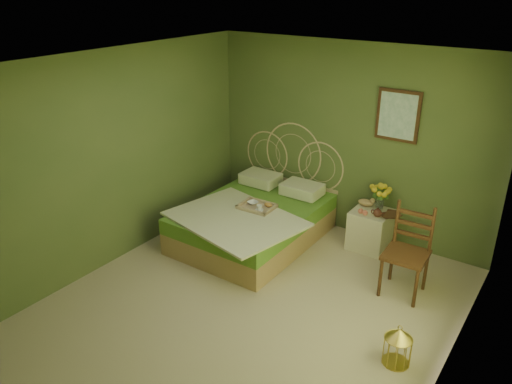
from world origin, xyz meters
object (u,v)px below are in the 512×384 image
Objects in this scene: chair at (409,245)px; birdcage at (397,347)px; bed at (256,218)px; nightstand at (372,223)px.

chair is 1.32m from birdcage.
bed is at bearing 153.18° from birdcage.
chair is (2.10, -0.03, 0.27)m from bed.
chair is 2.69× the size of birdcage.
birdcage is at bearing -76.27° from chair.
nightstand is 0.92× the size of chair.
bed is 2.18× the size of chair.
bed reaches higher than birdcage.
birdcage is (1.07, -1.91, -0.16)m from nightstand.
bed is 2.76m from birdcage.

